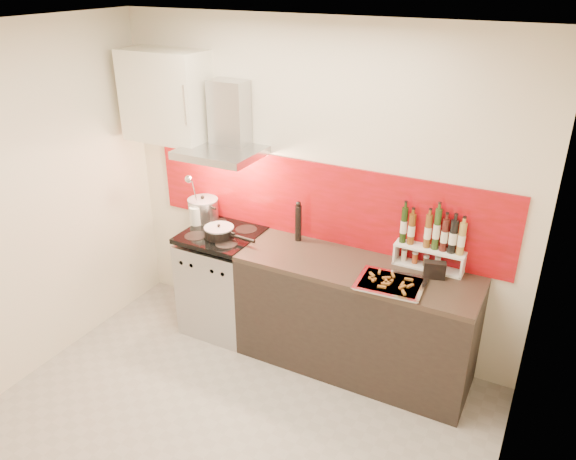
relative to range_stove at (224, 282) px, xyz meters
The scene contains 17 objects.
floor 1.37m from the range_stove, 57.42° to the right, with size 3.40×3.40×0.00m, color #9E9991.
ceiling 2.52m from the range_stove, 57.42° to the right, with size 3.40×2.80×0.02m, color white.
back_wall 1.15m from the range_stove, 23.53° to the left, with size 3.40×0.02×2.60m, color silver.
left_wall 1.71m from the range_stove, 132.40° to the right, with size 0.02×2.80×2.60m, color silver.
right_wall 2.77m from the range_stove, 24.53° to the right, with size 0.02×2.80×2.60m, color silver.
backsplash 1.12m from the range_stove, 21.33° to the left, with size 3.00×0.02×0.64m, color maroon.
range_stove is the anchor object (origin of this frame).
counter 1.20m from the range_stove, ahead, with size 1.80×0.60×0.90m.
range_hood 1.31m from the range_stove, 90.00° to the left, with size 0.62×0.50×0.61m.
upper_cabinet 1.61m from the range_stove, 166.72° to the left, with size 0.70×0.35×0.72m, color white.
stock_pot 0.65m from the range_stove, 150.67° to the left, with size 0.26×0.26×0.22m.
saute_pan 0.52m from the range_stove, 60.33° to the right, with size 0.47×0.24×0.11m.
utensil_jar 0.66m from the range_stove, behind, with size 0.10×0.15×0.47m.
pepper_mill 0.90m from the range_stove, 17.38° to the left, with size 0.05×0.05×0.34m.
step_shelf 1.81m from the range_stove, ahead, with size 0.51×0.14×0.47m.
caddy_box 1.81m from the range_stove, ahead, with size 0.15×0.06×0.13m, color black.
baking_tray 1.58m from the range_stove, ahead, with size 0.48×0.38×0.03m.
Camera 1 is at (1.72, -2.33, 2.91)m, focal length 35.00 mm.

